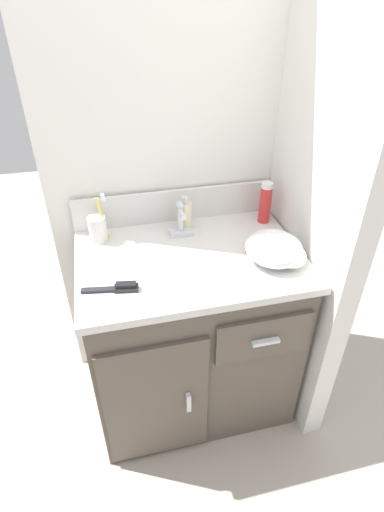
% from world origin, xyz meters
% --- Properties ---
extents(ground_plane, '(6.00, 6.00, 0.00)m').
position_xyz_m(ground_plane, '(0.00, 0.00, 0.00)').
color(ground_plane, '#ADA393').
extents(wall_back, '(1.01, 0.08, 2.20)m').
position_xyz_m(wall_back, '(0.00, 0.34, 1.10)').
color(wall_back, silver).
rests_on(wall_back, ground_plane).
extents(wall_right, '(0.08, 0.66, 2.20)m').
position_xyz_m(wall_right, '(0.47, 0.00, 1.10)').
color(wall_right, silver).
rests_on(wall_right, ground_plane).
extents(vanity, '(0.83, 0.60, 0.79)m').
position_xyz_m(vanity, '(-0.00, -0.00, 0.41)').
color(vanity, brown).
rests_on(vanity, ground_plane).
extents(backsplash, '(0.83, 0.02, 0.14)m').
position_xyz_m(backsplash, '(0.00, 0.28, 0.86)').
color(backsplash, silver).
rests_on(backsplash, vanity).
extents(sink_faucet, '(0.09, 0.09, 0.14)m').
position_xyz_m(sink_faucet, '(0.00, 0.16, 0.84)').
color(sink_faucet, silver).
rests_on(sink_faucet, vanity).
extents(toothbrush_cup, '(0.08, 0.07, 0.20)m').
position_xyz_m(toothbrush_cup, '(-0.32, 0.19, 0.85)').
color(toothbrush_cup, silver).
rests_on(toothbrush_cup, vanity).
extents(soap_dispenser, '(0.06, 0.06, 0.15)m').
position_xyz_m(soap_dispenser, '(0.03, 0.20, 0.85)').
color(soap_dispenser, beige).
rests_on(soap_dispenser, vanity).
extents(shaving_cream_can, '(0.05, 0.05, 0.18)m').
position_xyz_m(shaving_cream_can, '(0.36, 0.18, 0.88)').
color(shaving_cream_can, red).
rests_on(shaving_cream_can, vanity).
extents(hairbrush, '(0.19, 0.06, 0.03)m').
position_xyz_m(hairbrush, '(-0.28, -0.14, 0.80)').
color(hairbrush, '#232328').
rests_on(hairbrush, vanity).
extents(hand_towel, '(0.21, 0.22, 0.10)m').
position_xyz_m(hand_towel, '(0.30, -0.10, 0.84)').
color(hand_towel, white).
rests_on(hand_towel, vanity).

